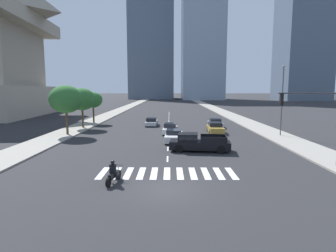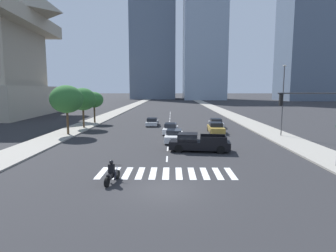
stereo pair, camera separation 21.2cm
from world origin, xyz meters
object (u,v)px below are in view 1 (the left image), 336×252
Objects in this scene: sedan_silver_0 at (152,122)px; street_tree_nearest at (66,99)px; traffic_signal_near at (317,112)px; street_tree_second at (82,99)px; motorcycle_lead at (114,174)px; sedan_gold_3 at (215,128)px; pickup_truck at (197,143)px; sedan_white_1 at (170,129)px; street_lamp_east at (282,96)px; street_tree_third at (93,100)px; sedan_white_2 at (174,136)px; sedan_silver_4 at (215,123)px.

sedan_silver_0 is 14.42m from street_tree_nearest.
street_tree_second is at bearing -41.16° from traffic_signal_near.
motorcycle_lead is 0.46× the size of sedan_gold_3.
pickup_truck is 11.87m from sedan_gold_3.
traffic_signal_near is (10.72, -16.01, 3.52)m from sedan_white_1.
sedan_white_1 is 14.54m from street_lamp_east.
sedan_silver_0 is 11.56m from sedan_gold_3.
street_tree_third reaches higher than motorcycle_lead.
pickup_truck is 1.24× the size of sedan_gold_3.
sedan_white_2 reaches higher than sedan_silver_4.
sedan_white_1 is 0.71× the size of street_tree_nearest.
sedan_white_1 is at bearing -70.14° from pickup_truck.
motorcycle_lead is 0.49× the size of sedan_white_1.
sedan_white_1 is (3.00, -7.96, 0.04)m from sedan_silver_0.
street_lamp_east is 1.64× the size of street_tree_third.
street_tree_nearest is 12.28m from street_tree_third.
sedan_silver_0 is 0.98× the size of sedan_silver_4.
sedan_silver_0 is 0.72× the size of street_tree_second.
sedan_white_1 is at bearing -20.08° from street_tree_second.
sedan_white_1 is 0.94× the size of sedan_white_2.
motorcycle_lead is 0.49× the size of sedan_silver_4.
sedan_white_1 is 0.84× the size of street_tree_third.
street_tree_second is at bearing 33.52° from motorcycle_lead.
sedan_gold_3 is at bearing 158.20° from street_lamp_east.
street_tree_nearest is (-10.06, -9.53, 4.00)m from sedan_silver_0.
sedan_silver_0 is at bearing 43.47° from street_tree_nearest.
street_tree_nearest reaches higher than sedan_silver_0.
pickup_truck is 0.94× the size of street_tree_nearest.
sedan_silver_0 is (-5.51, 18.46, -0.24)m from pickup_truck.
sedan_gold_3 is 0.55× the size of street_lamp_east.
sedan_white_1 is 0.51× the size of street_lamp_east.
street_tree_second is at bearing -90.00° from street_tree_third.
street_lamp_east is at bearing -1.38° from street_tree_nearest.
traffic_signal_near is (3.71, -22.51, 3.54)m from sedan_silver_4.
sedan_silver_4 is 0.51× the size of street_lamp_east.
sedan_gold_3 is 9.29m from street_lamp_east.
street_tree_nearest reaches higher than sedan_gold_3.
street_tree_third is at bearing 29.64° from motorcycle_lead.
street_tree_third reaches higher than pickup_truck.
street_tree_nearest is at bearing -31.26° from traffic_signal_near.
street_tree_third is (-13.46, 16.33, 3.42)m from sedan_white_2.
motorcycle_lead reaches higher than sedan_gold_3.
sedan_silver_4 is at bearing 127.40° from street_lamp_east.
street_tree_third is (-15.57, 21.20, 3.22)m from pickup_truck.
street_lamp_east is 1.39× the size of street_tree_nearest.
traffic_signal_near reaches higher than sedan_gold_3.
pickup_truck reaches higher than sedan_silver_0.
street_tree_nearest reaches higher than sedan_white_2.
sedan_white_2 is 21.43m from street_tree_third.
sedan_gold_3 reaches higher than sedan_silver_0.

